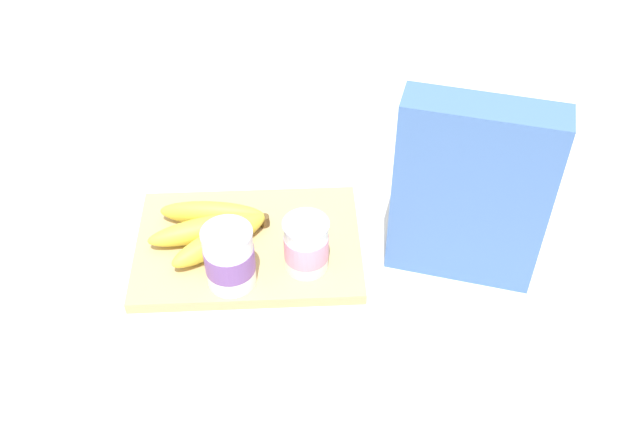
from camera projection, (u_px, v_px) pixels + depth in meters
ground_plane at (249, 250)px, 1.04m from camera, size 2.40×2.40×0.00m
cutting_board at (249, 245)px, 1.03m from camera, size 0.32×0.22×0.02m
cereal_box at (470, 193)px, 0.92m from camera, size 0.21×0.12×0.28m
yogurt_cup_front at (306, 245)px, 0.96m from camera, size 0.06×0.06×0.08m
yogurt_cup_back at (229, 258)px, 0.94m from camera, size 0.07×0.07×0.09m
banana_bunch at (213, 228)px, 1.02m from camera, size 0.18×0.14×0.04m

